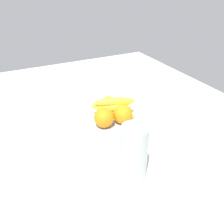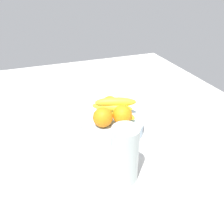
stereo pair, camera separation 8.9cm
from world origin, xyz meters
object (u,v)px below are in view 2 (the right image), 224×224
Objects in this scene: orange_front_right at (122,115)px; orange_front_left at (103,117)px; orange_center at (110,105)px; thermos_tumbler at (125,154)px; fruit_bowl at (112,125)px; banana_bunch at (115,107)px; jar_lid at (113,100)px.

orange_front_left is at bearing 84.18° from orange_front_right.
thermos_tumbler reaches higher than orange_center.
thermos_tumbler reaches higher than fruit_bowl.
orange_front_left is 0.41× the size of thermos_tumbler.
thermos_tumbler reaches higher than orange_front_left.
banana_bunch reaches higher than fruit_bowl.
banana_bunch is (5.32, -7.18, 0.27)cm from orange_front_left.
jar_lid is (24.83, -9.98, -1.98)cm from fruit_bowl.
orange_front_right is at bearing -136.86° from fruit_bowl.
jar_lid is (22.05, -7.57, -8.69)cm from banana_bunch.
orange_front_left is at bearing 144.91° from orange_center.
fruit_bowl is 8.40cm from orange_front_left.
orange_front_left is at bearing -2.16° from thermos_tumbler.
fruit_bowl is 3.29× the size of orange_front_left.
fruit_bowl is at bearing -12.01° from thermos_tumbler.
fruit_bowl is 8.70cm from orange_center.
orange_front_left is (-2.54, 4.76, 6.44)cm from fruit_bowl.
banana_bunch is at bearing -155.56° from orange_center.
orange_front_right is 1.10× the size of jar_lid.
orange_front_left and orange_front_right have the same top height.
orange_front_right is (-3.34, -3.13, 6.44)cm from fruit_bowl.
banana_bunch is at bearing -15.35° from thermos_tumbler.
orange_front_right is 30.20cm from jar_lid.
fruit_bowl is 7.65cm from banana_bunch.
fruit_bowl is 28.18cm from thermos_tumbler.
orange_front_right is at bearing 166.34° from jar_lid.
orange_front_left is 1.00× the size of orange_center.
fruit_bowl is 3.29× the size of orange_center.
orange_center is at bearing 154.94° from jar_lid.
banana_bunch is at bearing -40.92° from fruit_bowl.
jar_lid is (28.18, -6.85, -8.42)cm from orange_front_right.
orange_front_left is 1.00× the size of orange_front_right.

